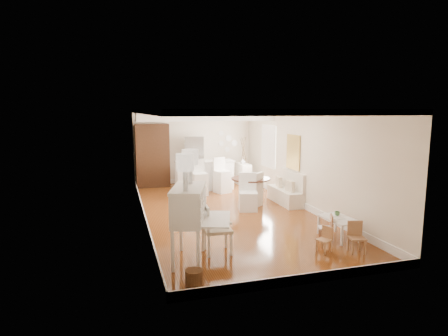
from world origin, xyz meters
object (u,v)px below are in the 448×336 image
secretary_bureau (189,224)px  wicker_basket (194,279)px  kids_table (339,228)px  slip_chair_far (252,189)px  sideboard (243,174)px  gustavian_armchair (218,229)px  bar_stool_right (222,175)px  pantry_cabinet (152,155)px  fridge (203,160)px  kids_chair_b (325,227)px  dining_table (251,191)px  breakfast_counter (204,175)px  bar_stool_left (199,178)px  slip_chair_near (248,192)px  kids_chair_c (357,237)px  kids_chair_a (324,239)px

secretary_bureau → wicker_basket: secretary_bureau is taller
kids_table → slip_chair_far: 3.33m
sideboard → secretary_bureau: bearing=-118.6°
kids_table → gustavian_armchair: bearing=-178.6°
slip_chair_far → bar_stool_right: bearing=-120.9°
pantry_cabinet → fridge: (1.90, -0.03, -0.25)m
kids_chair_b → dining_table: (-0.44, 3.47, 0.10)m
breakfast_counter → bar_stool_left: size_ratio=1.74×
slip_chair_near → bar_stool_right: (-0.05, 2.43, 0.07)m
gustavian_armchair → breakfast_counter: breakfast_counter is taller
dining_table → pantry_cabinet: 4.37m
kids_table → slip_chair_near: 2.98m
kids_chair_c → slip_chair_far: slip_chair_far is taller
bar_stool_left → kids_table: bearing=-72.7°
secretary_bureau → slip_chair_far: (2.56, 3.53, -0.21)m
gustavian_armchair → kids_table: (2.77, 0.07, -0.26)m
kids_chair_b → secretary_bureau: bearing=-60.8°
breakfast_counter → fridge: fridge is taller
kids_chair_b → pantry_cabinet: size_ratio=0.25×
kids_table → kids_chair_c: (-0.14, -0.84, 0.08)m
slip_chair_near → sideboard: 3.66m
slip_chair_far → wicker_basket: bearing=18.7°
kids_chair_b → sideboard: bearing=-158.6°
gustavian_armchair → pantry_cabinet: 7.01m
fridge → bar_stool_right: bearing=-80.5°
slip_chair_near → dining_table: bearing=79.6°
kids_chair_a → breakfast_counter: breakfast_counter is taller
breakfast_counter → sideboard: (1.60, 0.44, -0.11)m
secretary_bureau → breakfast_counter: size_ratio=0.69×
sideboard → fridge: bearing=154.7°
gustavian_armchair → sideboard: (2.72, 6.31, -0.08)m
kids_chair_c → pantry_cabinet: size_ratio=0.27×
wicker_basket → dining_table: (2.72, 4.81, 0.25)m
kids_chair_a → gustavian_armchair: bearing=-130.2°
kids_chair_c → sideboard: bearing=103.0°
bar_stool_right → pantry_cabinet: bearing=120.2°
slip_chair_far → kids_chair_c: bearing=58.6°
kids_chair_c → kids_chair_a: bearing=174.4°
fridge → sideboard: fridge is taller
gustavian_armchair → wicker_basket: 1.55m
kids_chair_c → pantry_cabinet: bearing=126.3°
kids_chair_a → fridge: 7.55m
bar_stool_left → pantry_cabinet: bearing=120.1°
kids_chair_c → fridge: size_ratio=0.35×
wicker_basket → pantry_cabinet: 8.34m
secretary_bureau → pantry_cabinet: 7.21m
slip_chair_far → fridge: 3.72m
gustavian_armchair → bar_stool_left: 5.10m
bar_stool_right → kids_table: bearing=-98.9°
gustavian_armchair → wicker_basket: gustavian_armchair is taller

